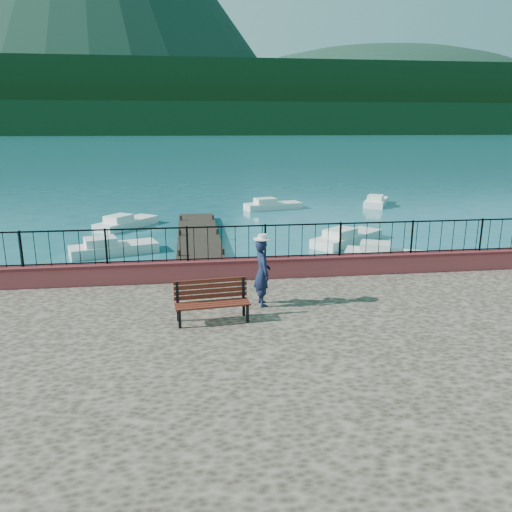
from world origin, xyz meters
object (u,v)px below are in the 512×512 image
object	(u,v)px
boat_3	(126,220)
boat_5	(376,200)
park_bench	(212,309)
boat_2	(348,235)
person	(262,273)
boat_0	(114,245)
boat_4	(273,203)
boat_1	(388,252)

from	to	relation	value
boat_3	boat_5	size ratio (longest dim) A/B	1.08
park_bench	boat_2	distance (m)	13.96
boat_5	boat_2	bearing A→B (deg)	-179.26
person	boat_3	world-z (taller)	person
boat_0	boat_4	size ratio (longest dim) A/B	0.97
park_bench	boat_0	size ratio (longest dim) A/B	0.46
park_bench	boat_3	distance (m)	17.71
boat_0	boat_3	xyz separation A→B (m)	(-0.12, 5.90, 0.00)
park_bench	boat_1	distance (m)	11.49
boat_2	boat_1	bearing A→B (deg)	-119.47
person	boat_4	xyz separation A→B (m)	(3.93, 21.34, -1.62)
boat_1	boat_5	size ratio (longest dim) A/B	0.95
boat_4	park_bench	bearing A→B (deg)	-116.43
boat_2	boat_5	bearing A→B (deg)	23.88
person	boat_1	bearing A→B (deg)	-46.48
person	boat_2	distance (m)	12.63
person	boat_3	bearing A→B (deg)	10.89
boat_2	boat_4	bearing A→B (deg)	61.34
person	park_bench	bearing A→B (deg)	118.49
person	boat_5	world-z (taller)	person
boat_1	boat_3	distance (m)	14.46
boat_0	boat_1	size ratio (longest dim) A/B	1.08
boat_0	boat_3	bearing A→B (deg)	73.26
person	boat_4	world-z (taller)	person
person	boat_0	world-z (taller)	person
boat_1	boat_5	xyz separation A→B (m)	(5.05, 14.48, 0.00)
park_bench	boat_4	distance (m)	22.86
boat_2	boat_0	bearing A→B (deg)	144.43
park_bench	boat_4	bearing A→B (deg)	71.28
boat_3	person	bearing A→B (deg)	-126.48
person	boat_1	xyz separation A→B (m)	(6.38, 7.62, -1.62)
boat_4	boat_5	world-z (taller)	same
person	boat_2	xyz separation A→B (m)	(5.79, 11.11, -1.62)
boat_1	park_bench	bearing A→B (deg)	-108.09
boat_3	boat_4	bearing A→B (deg)	-25.14
person	boat_0	size ratio (longest dim) A/B	0.45
person	boat_0	bearing A→B (deg)	19.08
boat_2	boat_3	world-z (taller)	same
park_bench	boat_3	size ratio (longest dim) A/B	0.44
person	boat_5	distance (m)	24.93
park_bench	boat_2	bearing A→B (deg)	53.95
boat_1	boat_5	world-z (taller)	same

